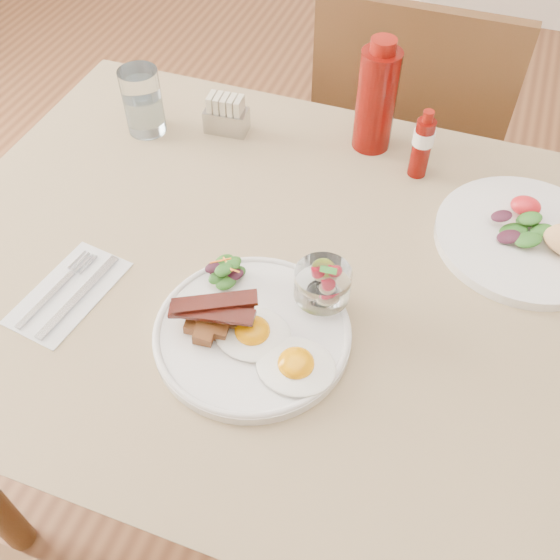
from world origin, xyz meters
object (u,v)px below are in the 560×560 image
Objects in this scene: sugar_caddy at (226,116)px; water_glass at (143,105)px; table at (331,313)px; chair_far at (405,147)px; hot_sauce_bottle at (422,145)px; second_plate at (541,238)px; fruit_cup at (323,284)px; ketchup_bottle at (376,99)px; main_plate at (252,333)px.

water_glass is at bearing -165.80° from sugar_caddy.
chair_far is (0.00, 0.66, -0.14)m from table.
chair_far is at bearing 100.07° from hot_sauce_bottle.
water_glass is at bearing 151.61° from table.
second_plate is 0.60m from sugar_caddy.
second_plate is 3.67× the size of sugar_caddy.
water_glass is at bearing -136.98° from chair_far.
fruit_cup is at bearing -100.81° from hot_sauce_bottle.
table is at bearing -84.55° from ketchup_bottle.
fruit_cup is at bearing -54.61° from sugar_caddy.
sugar_caddy is (-0.30, 0.29, 0.12)m from table.
second_plate is at bearing -59.57° from chair_far.
main_plate is at bearing -95.59° from chair_far.
hot_sauce_bottle is (0.15, 0.44, 0.06)m from main_plate.
table is at bearing -90.00° from chair_far.
fruit_cup is (-0.00, -0.73, 0.29)m from chair_far.
chair_far is 4.41× the size of ketchup_bottle.
water_glass is (-0.45, -0.42, 0.28)m from chair_far.
ketchup_bottle is at bearing 94.29° from fruit_cup.
main_plate is at bearing -46.34° from water_glass.
sugar_caddy reaches higher than main_plate.
ketchup_bottle is 0.12m from hot_sauce_bottle.
main_plate is at bearing -138.81° from second_plate.
ketchup_bottle reaches higher than fruit_cup.
ketchup_bottle is at bearing 13.57° from water_glass.
main_plate is 2.15× the size of hot_sauce_bottle.
chair_far is at bearing 90.00° from table.
chair_far is 0.48m from hot_sauce_bottle.
ketchup_bottle is (-0.03, 0.41, 0.04)m from fruit_cup.
table is at bearing -102.90° from hot_sauce_bottle.
main_plate is 0.54m from water_glass.
water_glass is (-0.45, 0.31, -0.01)m from fruit_cup.
fruit_cup is at bearing -90.15° from chair_far.
second_plate is 1.47× the size of ketchup_bottle.
fruit_cup is 0.39× the size of ketchup_bottle.
table is 0.35m from second_plate.
sugar_caddy is at bearing -169.32° from ketchup_bottle.
sugar_caddy is (-0.30, 0.36, -0.03)m from fruit_cup.
table is 0.44m from sugar_caddy.
fruit_cup is (0.08, 0.08, 0.05)m from main_plate.
water_glass reaches higher than sugar_caddy.
main_plate is at bearing -118.56° from table.
ketchup_bottle is 1.62× the size of hot_sauce_bottle.
sugar_caddy is 0.67× the size of water_glass.
fruit_cup is at bearing 45.12° from main_plate.
chair_far is at bearing 46.04° from sugar_caddy.
sugar_caddy is (-0.27, -0.05, -0.07)m from ketchup_bottle.
fruit_cup reaches higher than table.
chair_far reaches higher than water_glass.
ketchup_bottle is 0.28m from sugar_caddy.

